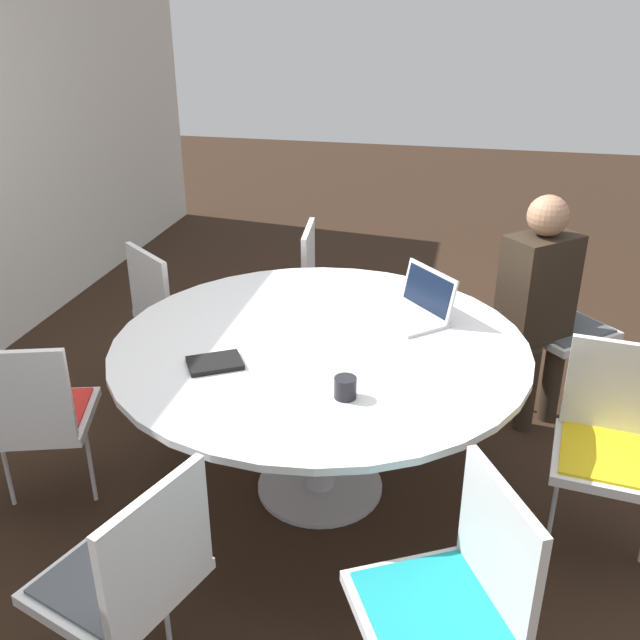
{
  "coord_description": "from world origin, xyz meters",
  "views": [
    {
      "loc": [
        -2.61,
        -0.57,
        2.11
      ],
      "look_at": [
        0.0,
        0.0,
        0.86
      ],
      "focal_mm": 40.0,
      "sensor_mm": 36.0,
      "label": 1
    }
  ],
  "objects_px": {
    "chair_3": "(32,412)",
    "laptop": "(416,306)",
    "spiral_notebook": "(215,363)",
    "coffee_cup": "(345,388)",
    "chair_2": "(173,307)",
    "chair_4": "(130,571)",
    "chair_5": "(454,592)",
    "chair_0": "(556,313)",
    "chair_1": "(330,285)",
    "chair_6": "(615,436)",
    "person_0": "(539,294)"
  },
  "relations": [
    {
      "from": "chair_4",
      "to": "laptop",
      "type": "height_order",
      "value": "laptop"
    },
    {
      "from": "chair_0",
      "to": "chair_1",
      "type": "distance_m",
      "value": 1.27
    },
    {
      "from": "chair_2",
      "to": "chair_3",
      "type": "distance_m",
      "value": 1.13
    },
    {
      "from": "chair_2",
      "to": "spiral_notebook",
      "type": "height_order",
      "value": "chair_2"
    },
    {
      "from": "chair_3",
      "to": "laptop",
      "type": "distance_m",
      "value": 1.7
    },
    {
      "from": "chair_0",
      "to": "person_0",
      "type": "height_order",
      "value": "person_0"
    },
    {
      "from": "spiral_notebook",
      "to": "coffee_cup",
      "type": "xyz_separation_m",
      "value": [
        -0.13,
        -0.55,
        0.03
      ]
    },
    {
      "from": "chair_6",
      "to": "laptop",
      "type": "distance_m",
      "value": 0.98
    },
    {
      "from": "chair_3",
      "to": "spiral_notebook",
      "type": "distance_m",
      "value": 0.82
    },
    {
      "from": "chair_3",
      "to": "chair_6",
      "type": "height_order",
      "value": "same"
    },
    {
      "from": "spiral_notebook",
      "to": "chair_2",
      "type": "bearing_deg",
      "value": 32.11
    },
    {
      "from": "chair_4",
      "to": "spiral_notebook",
      "type": "height_order",
      "value": "chair_4"
    },
    {
      "from": "chair_1",
      "to": "laptop",
      "type": "bearing_deg",
      "value": 27.26
    },
    {
      "from": "chair_3",
      "to": "chair_5",
      "type": "bearing_deg",
      "value": -36.51
    },
    {
      "from": "chair_3",
      "to": "chair_5",
      "type": "height_order",
      "value": "same"
    },
    {
      "from": "chair_5",
      "to": "chair_1",
      "type": "bearing_deg",
      "value": -7.58
    },
    {
      "from": "chair_3",
      "to": "chair_5",
      "type": "xyz_separation_m",
      "value": [
        -0.61,
        -1.75,
        0.0
      ]
    },
    {
      "from": "chair_6",
      "to": "spiral_notebook",
      "type": "bearing_deg",
      "value": 14.89
    },
    {
      "from": "chair_6",
      "to": "chair_5",
      "type": "bearing_deg",
      "value": 66.02
    },
    {
      "from": "person_0",
      "to": "chair_0",
      "type": "bearing_deg",
      "value": -160.93
    },
    {
      "from": "spiral_notebook",
      "to": "chair_4",
      "type": "bearing_deg",
      "value": -177.93
    },
    {
      "from": "chair_0",
      "to": "spiral_notebook",
      "type": "xyz_separation_m",
      "value": [
        -1.35,
        1.43,
        0.25
      ]
    },
    {
      "from": "chair_4",
      "to": "chair_6",
      "type": "distance_m",
      "value": 1.86
    },
    {
      "from": "chair_4",
      "to": "coffee_cup",
      "type": "relative_size",
      "value": 10.55
    },
    {
      "from": "chair_1",
      "to": "person_0",
      "type": "distance_m",
      "value": 1.21
    },
    {
      "from": "chair_1",
      "to": "person_0",
      "type": "height_order",
      "value": "person_0"
    },
    {
      "from": "chair_0",
      "to": "chair_4",
      "type": "height_order",
      "value": "same"
    },
    {
      "from": "spiral_notebook",
      "to": "chair_5",
      "type": "bearing_deg",
      "value": -126.88
    },
    {
      "from": "person_0",
      "to": "laptop",
      "type": "height_order",
      "value": "person_0"
    },
    {
      "from": "chair_0",
      "to": "chair_4",
      "type": "distance_m",
      "value": 2.62
    },
    {
      "from": "chair_3",
      "to": "chair_6",
      "type": "distance_m",
      "value": 2.35
    },
    {
      "from": "chair_3",
      "to": "laptop",
      "type": "bearing_deg",
      "value": 9.48
    },
    {
      "from": "chair_2",
      "to": "chair_3",
      "type": "bearing_deg",
      "value": -58.74
    },
    {
      "from": "chair_4",
      "to": "chair_5",
      "type": "xyz_separation_m",
      "value": [
        0.13,
        -0.95,
        0.0
      ]
    },
    {
      "from": "laptop",
      "to": "coffee_cup",
      "type": "distance_m",
      "value": 0.77
    },
    {
      "from": "chair_2",
      "to": "chair_6",
      "type": "distance_m",
      "value": 2.32
    },
    {
      "from": "chair_0",
      "to": "coffee_cup",
      "type": "relative_size",
      "value": 10.55
    },
    {
      "from": "chair_0",
      "to": "spiral_notebook",
      "type": "relative_size",
      "value": 3.37
    },
    {
      "from": "chair_4",
      "to": "chair_6",
      "type": "height_order",
      "value": "same"
    },
    {
      "from": "chair_3",
      "to": "spiral_notebook",
      "type": "xyz_separation_m",
      "value": [
        0.13,
        -0.77,
        0.25
      ]
    },
    {
      "from": "person_0",
      "to": "spiral_notebook",
      "type": "xyz_separation_m",
      "value": [
        -1.13,
        1.3,
        0.06
      ]
    },
    {
      "from": "laptop",
      "to": "chair_2",
      "type": "bearing_deg",
      "value": -147.39
    },
    {
      "from": "chair_4",
      "to": "spiral_notebook",
      "type": "distance_m",
      "value": 0.9
    },
    {
      "from": "coffee_cup",
      "to": "chair_1",
      "type": "bearing_deg",
      "value": 13.55
    },
    {
      "from": "chair_5",
      "to": "laptop",
      "type": "bearing_deg",
      "value": -17.33
    },
    {
      "from": "chair_6",
      "to": "spiral_notebook",
      "type": "xyz_separation_m",
      "value": [
        -0.2,
        1.56,
        0.25
      ]
    },
    {
      "from": "chair_0",
      "to": "spiral_notebook",
      "type": "bearing_deg",
      "value": 1.19
    },
    {
      "from": "chair_2",
      "to": "chair_5",
      "type": "height_order",
      "value": "same"
    },
    {
      "from": "person_0",
      "to": "coffee_cup",
      "type": "relative_size",
      "value": 14.81
    },
    {
      "from": "chair_2",
      "to": "chair_3",
      "type": "xyz_separation_m",
      "value": [
        -1.12,
        0.15,
        0.0
      ]
    }
  ]
}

